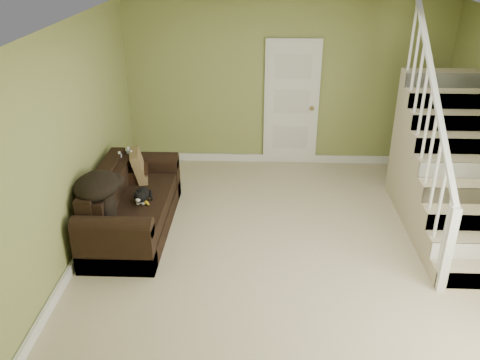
# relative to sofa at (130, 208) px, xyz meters

# --- Properties ---
(floor) EXTENTS (5.00, 5.50, 0.01)m
(floor) POSITION_rel_sofa_xyz_m (2.01, -0.48, -0.31)
(floor) COLOR tan
(floor) RESTS_ON ground
(ceiling) EXTENTS (5.00, 5.50, 0.01)m
(ceiling) POSITION_rel_sofa_xyz_m (2.01, -0.48, 2.29)
(ceiling) COLOR white
(ceiling) RESTS_ON wall_back
(wall_back) EXTENTS (5.00, 0.04, 2.60)m
(wall_back) POSITION_rel_sofa_xyz_m (2.01, 2.27, 0.99)
(wall_back) COLOR olive
(wall_back) RESTS_ON floor
(wall_front) EXTENTS (5.00, 0.04, 2.60)m
(wall_front) POSITION_rel_sofa_xyz_m (2.01, -3.23, 0.99)
(wall_front) COLOR olive
(wall_front) RESTS_ON floor
(wall_left) EXTENTS (0.04, 5.50, 2.60)m
(wall_left) POSITION_rel_sofa_xyz_m (-0.49, -0.48, 0.99)
(wall_left) COLOR olive
(wall_left) RESTS_ON floor
(baseboard_back) EXTENTS (5.00, 0.04, 0.12)m
(baseboard_back) POSITION_rel_sofa_xyz_m (2.01, 2.24, -0.25)
(baseboard_back) COLOR white
(baseboard_back) RESTS_ON floor
(baseboard_left) EXTENTS (0.04, 5.50, 0.12)m
(baseboard_left) POSITION_rel_sofa_xyz_m (-0.46, -0.48, -0.25)
(baseboard_left) COLOR white
(baseboard_left) RESTS_ON floor
(door) EXTENTS (0.86, 0.12, 2.02)m
(door) POSITION_rel_sofa_xyz_m (2.12, 2.22, 0.70)
(door) COLOR white
(door) RESTS_ON floor
(staircase) EXTENTS (1.00, 2.51, 2.82)m
(staircase) POSITION_rel_sofa_xyz_m (4.01, 0.48, 0.33)
(staircase) COLOR tan
(staircase) RESTS_ON floor
(sofa) EXTENTS (0.88, 2.04, 0.81)m
(sofa) POSITION_rel_sofa_xyz_m (0.00, 0.00, 0.00)
(sofa) COLOR black
(sofa) RESTS_ON floor
(side_table) EXTENTS (0.56, 0.56, 0.83)m
(side_table) POSITION_rel_sofa_xyz_m (-0.15, 0.63, 0.00)
(side_table) COLOR black
(side_table) RESTS_ON floor
(cat) EXTENTS (0.22, 0.47, 0.23)m
(cat) POSITION_rel_sofa_xyz_m (0.18, -0.07, 0.22)
(cat) COLOR black
(cat) RESTS_ON sofa
(banana) EXTENTS (0.15, 0.16, 0.05)m
(banana) POSITION_rel_sofa_xyz_m (0.23, -0.12, 0.15)
(banana) COLOR gold
(banana) RESTS_ON sofa
(throw_pillow) EXTENTS (0.30, 0.48, 0.46)m
(throw_pillow) POSITION_rel_sofa_xyz_m (0.01, 0.59, 0.30)
(throw_pillow) COLOR #513620
(throw_pillow) RESTS_ON sofa
(throw_blanket) EXTENTS (0.56, 0.70, 0.27)m
(throw_blanket) POSITION_rel_sofa_xyz_m (-0.23, -0.44, 0.53)
(throw_blanket) COLOR black
(throw_blanket) RESTS_ON sofa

